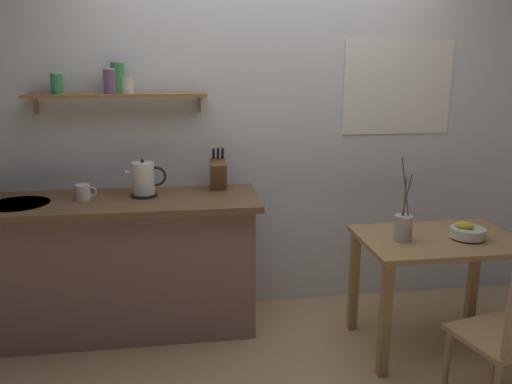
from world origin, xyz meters
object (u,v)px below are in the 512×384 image
(twig_vase, at_px, (403,227))
(knife_block, at_px, (218,173))
(coffee_mug_by_sink, at_px, (83,192))
(dining_table, at_px, (437,257))
(fruit_bowl, at_px, (467,232))
(electric_kettle, at_px, (144,180))

(twig_vase, relative_size, knife_block, 1.76)
(coffee_mug_by_sink, bearing_deg, twig_vase, -14.83)
(twig_vase, bearing_deg, dining_table, 4.33)
(dining_table, distance_m, knife_block, 1.51)
(dining_table, bearing_deg, coffee_mug_by_sink, 167.28)
(fruit_bowl, relative_size, coffee_mug_by_sink, 1.51)
(knife_block, bearing_deg, twig_vase, -31.71)
(electric_kettle, xyz_separation_m, knife_block, (0.49, 0.11, 0.00))
(knife_block, distance_m, coffee_mug_by_sink, 0.88)
(dining_table, height_order, knife_block, knife_block)
(twig_vase, bearing_deg, fruit_bowl, -4.43)
(electric_kettle, bearing_deg, dining_table, -16.16)
(fruit_bowl, distance_m, coffee_mug_by_sink, 2.39)
(fruit_bowl, height_order, coffee_mug_by_sink, coffee_mug_by_sink)
(electric_kettle, distance_m, knife_block, 0.50)
(coffee_mug_by_sink, bearing_deg, dining_table, -12.72)
(knife_block, bearing_deg, dining_table, -25.92)
(fruit_bowl, height_order, twig_vase, twig_vase)
(fruit_bowl, relative_size, electric_kettle, 0.80)
(fruit_bowl, bearing_deg, coffee_mug_by_sink, 166.90)
(coffee_mug_by_sink, bearing_deg, electric_kettle, 4.37)
(twig_vase, bearing_deg, coffee_mug_by_sink, 165.17)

